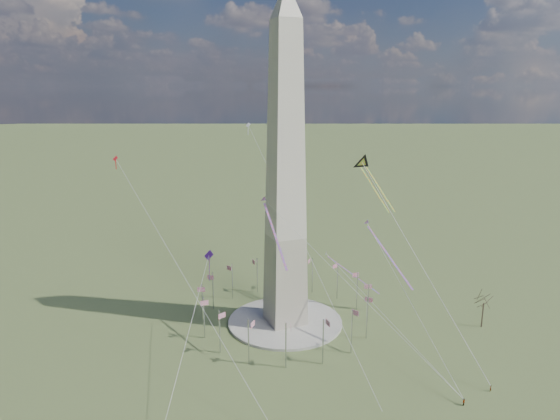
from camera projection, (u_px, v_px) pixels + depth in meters
name	position (u px, v px, depth m)	size (l,w,h in m)	color
ground	(285.00, 323.00, 157.97)	(2000.00, 2000.00, 0.00)	#4C6030
plaza	(285.00, 321.00, 157.87)	(36.00, 36.00, 0.80)	#ADAC9E
washington_monument	(286.00, 173.00, 146.41)	(15.56, 15.56, 100.00)	#B4AF97
flagpole_ring	(285.00, 301.00, 156.22)	(54.40, 54.40, 13.00)	silver
tree_near	(484.00, 301.00, 153.15)	(6.86, 6.86, 12.00)	#4E3A2F
person_east	(490.00, 388.00, 122.22)	(0.60, 0.40, 1.65)	gray
person_centre	(464.00, 402.00, 116.80)	(1.08, 0.45, 1.85)	gray
kite_delta_black	(364.00, 166.00, 161.76)	(7.05, 19.03, 15.87)	black
kite_diamond_purple	(209.00, 258.00, 153.19)	(2.28, 3.40, 10.38)	#501C82
kite_streamer_left	(382.00, 245.00, 141.62)	(3.36, 21.29, 14.62)	red
kite_streamer_mid	(271.00, 223.00, 139.32)	(3.16, 22.23, 15.26)	red
kite_streamer_right	(345.00, 269.00, 166.44)	(14.91, 13.29, 12.93)	red
kite_small_red	(116.00, 160.00, 162.19)	(1.60, 1.48, 4.44)	red
kite_small_white	(248.00, 126.00, 192.67)	(1.45, 1.74, 4.64)	white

